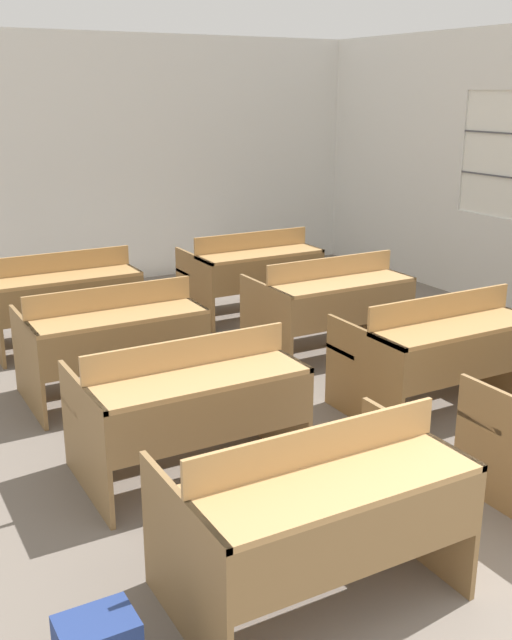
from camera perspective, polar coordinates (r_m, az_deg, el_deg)
The scene contains 8 objects.
wall_back at distance 8.72m, azimuth -12.38°, elevation 11.63°, with size 6.68×0.06×2.77m.
bench_front_left at distance 3.32m, azimuth 4.49°, elevation -14.00°, with size 1.23×0.83×0.83m.
bench_second_left at distance 4.35m, azimuth -5.18°, elevation -6.16°, with size 1.23×0.83×0.83m.
bench_second_right at distance 5.35m, azimuth 13.64°, elevation -2.06°, with size 1.23×0.83×0.83m.
bench_third_left at distance 5.52m, azimuth -10.92°, elevation -1.26°, with size 1.23×0.83×0.83m.
bench_third_right at distance 6.35m, azimuth 5.62°, elevation 1.43°, with size 1.23×0.83×0.83m.
bench_back_left at distance 6.73m, azimuth -14.54°, elevation 1.85°, with size 1.23×0.83×0.83m.
bench_back_right at distance 7.42m, azimuth -0.35°, elevation 3.82°, with size 1.23×0.83×0.83m.
Camera 1 is at (-2.55, -0.93, 2.17)m, focal length 42.00 mm.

